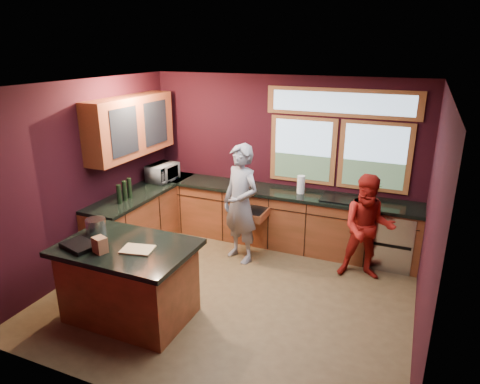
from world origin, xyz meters
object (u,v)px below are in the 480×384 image
Objects in this scene: person_red at (368,228)px; island at (129,281)px; person_grey at (241,204)px; stock_pot at (96,226)px; cutting_board at (138,249)px.

island is at bearing -150.69° from person_red.
person_grey is 1.20× the size of person_red.
stock_pot is at bearing -158.25° from person_red.
island is 0.86× the size of person_grey.
person_grey is at bearing 175.10° from person_red.
person_grey reaches higher than stock_pot.
person_red is at bearing 43.11° from cutting_board.
cutting_board is 1.46× the size of stock_pot.
stock_pot is (-3.01, -1.91, 0.28)m from person_red.
stock_pot reaches higher than island.
island is 6.46× the size of stock_pot.
person_red is at bearing 40.02° from island.
person_red is (1.81, 0.18, -0.15)m from person_grey.
island is at bearing 165.96° from cutting_board.
person_red is 3.10m from cutting_board.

